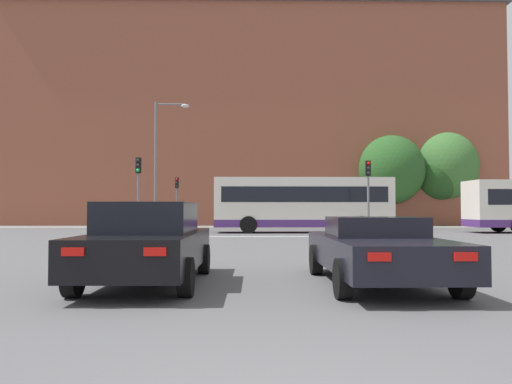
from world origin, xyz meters
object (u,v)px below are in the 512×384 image
object	(u,v)px
traffic_light_far_left	(177,194)
street_lamp_junction	(161,153)
traffic_light_near_right	(368,185)
bus_crossing_lead	(303,203)
car_roadster_right	(377,250)
traffic_light_far_right	(330,194)
traffic_light_near_left	(138,183)
car_saloon_left	(149,243)
pedestrian_waiting	(164,215)

from	to	relation	value
traffic_light_far_left	street_lamp_junction	world-z (taller)	street_lamp_junction
traffic_light_near_right	bus_crossing_lead	bearing A→B (deg)	129.72
bus_crossing_lead	car_roadster_right	bearing A→B (deg)	-2.42
traffic_light_far_right	traffic_light_far_left	bearing A→B (deg)	-178.82
traffic_light_near_left	bus_crossing_lead	bearing A→B (deg)	25.16
car_roadster_right	traffic_light_far_left	bearing A→B (deg)	104.93
car_saloon_left	traffic_light_far_left	xyz separation A→B (m)	(-3.54, 28.51, 1.80)
car_roadster_right	pedestrian_waiting	bearing A→B (deg)	106.51
traffic_light_near_right	street_lamp_junction	xyz separation A→B (m)	(-11.63, 4.29, 2.13)
pedestrian_waiting	street_lamp_junction	bearing A→B (deg)	108.50
traffic_light_near_left	traffic_light_far_right	size ratio (longest dim) A/B	1.09
traffic_light_far_right	street_lamp_junction	size ratio (longest dim) A/B	0.47
traffic_light_far_left	pedestrian_waiting	world-z (taller)	traffic_light_far_left
car_roadster_right	street_lamp_junction	world-z (taller)	street_lamp_junction
car_saloon_left	traffic_light_near_right	xyz separation A→B (m)	(8.20, 16.64, 1.90)
traffic_light_near_left	street_lamp_junction	distance (m)	5.22
car_saloon_left	pedestrian_waiting	world-z (taller)	pedestrian_waiting
bus_crossing_lead	traffic_light_far_right	xyz separation A→B (m)	(3.02, 8.43, 0.77)
car_roadster_right	street_lamp_junction	size ratio (longest dim) A/B	0.60
car_saloon_left	traffic_light_far_right	world-z (taller)	traffic_light_far_right
traffic_light_far_right	car_roadster_right	bearing A→B (deg)	-97.65
traffic_light_far_left	street_lamp_junction	bearing A→B (deg)	-89.17
traffic_light_near_right	traffic_light_far_right	xyz separation A→B (m)	(-0.05, 12.12, -0.15)
traffic_light_near_left	street_lamp_junction	xyz separation A→B (m)	(0.32, 4.78, 2.08)
traffic_light_far_left	pedestrian_waiting	bearing A→B (deg)	141.70
bus_crossing_lead	traffic_light_near_right	xyz separation A→B (m)	(3.06, -3.68, 0.92)
traffic_light_near_left	traffic_light_near_right	xyz separation A→B (m)	(11.95, 0.49, -0.06)
traffic_light_far_right	pedestrian_waiting	world-z (taller)	traffic_light_far_right
car_roadster_right	traffic_light_far_right	size ratio (longest dim) A/B	1.29
traffic_light_far_left	traffic_light_far_right	distance (m)	11.70
traffic_light_far_left	pedestrian_waiting	size ratio (longest dim) A/B	2.30
bus_crossing_lead	traffic_light_near_right	distance (m)	4.88
bus_crossing_lead	traffic_light_near_right	bearing A→B (deg)	39.72
car_saloon_left	traffic_light_near_left	xyz separation A→B (m)	(-3.75, 16.15, 1.95)
bus_crossing_lead	street_lamp_junction	xyz separation A→B (m)	(-8.57, 0.60, 3.06)
traffic_light_near_right	street_lamp_junction	size ratio (longest dim) A/B	0.50
traffic_light_far_right	car_saloon_left	bearing A→B (deg)	-105.84
pedestrian_waiting	traffic_light_near_left	bearing A→B (deg)	104.17
traffic_light_far_left	traffic_light_near_left	bearing A→B (deg)	-90.97
car_saloon_left	traffic_light_near_left	world-z (taller)	traffic_light_near_left
pedestrian_waiting	car_saloon_left	bearing A→B (deg)	109.24
street_lamp_junction	pedestrian_waiting	size ratio (longest dim) A/B	4.83
car_saloon_left	traffic_light_near_right	world-z (taller)	traffic_light_near_right
car_roadster_right	traffic_light_near_left	distance (m)	18.28
bus_crossing_lead	traffic_light_near_left	xyz separation A→B (m)	(-8.89, -4.18, 0.98)
bus_crossing_lead	traffic_light_far_right	distance (m)	8.99
bus_crossing_lead	traffic_light_far_left	bearing A→B (deg)	-133.33
pedestrian_waiting	bus_crossing_lead	bearing A→B (deg)	147.44
traffic_light_near_left	car_saloon_left	bearing A→B (deg)	-76.92
car_saloon_left	bus_crossing_lead	distance (m)	20.99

